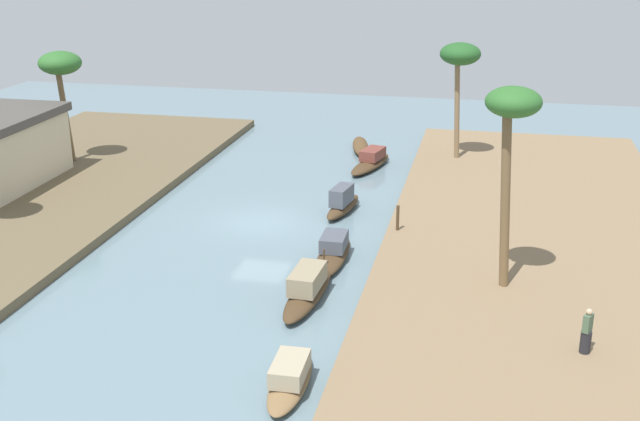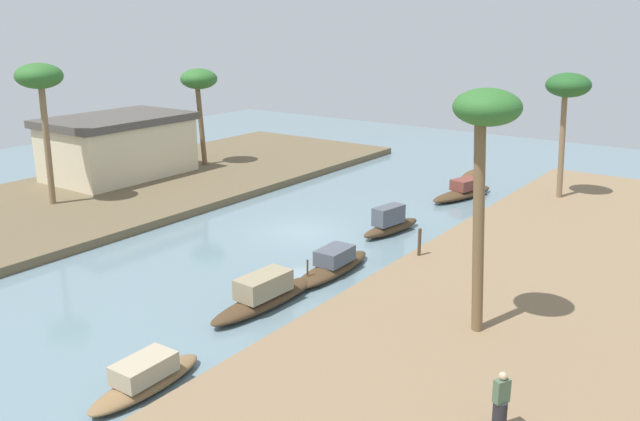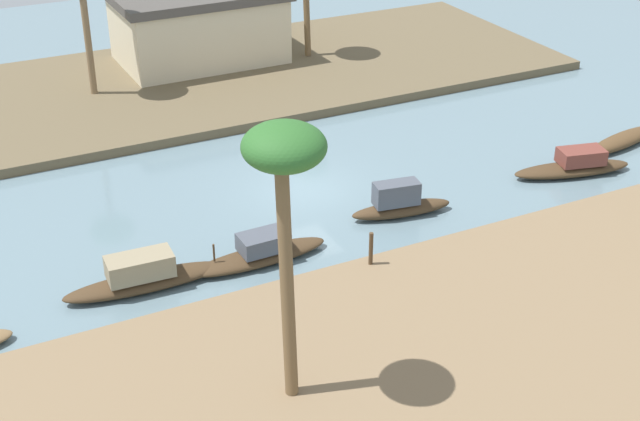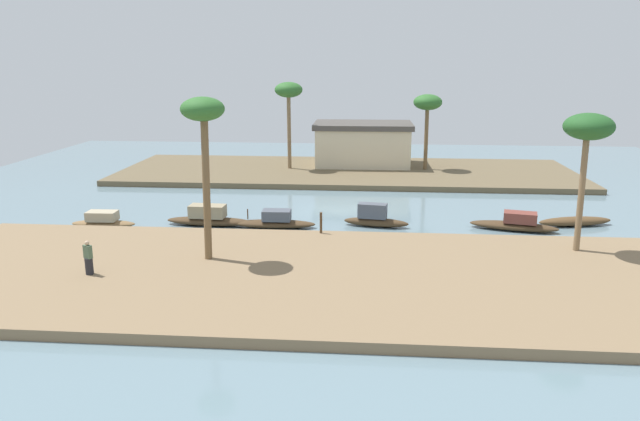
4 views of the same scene
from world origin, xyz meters
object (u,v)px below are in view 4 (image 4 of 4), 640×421
object	(u,v)px
sampan_downstream_large	(575,221)
palm_tree_right_tall	(428,105)
sampan_midstream	(275,221)
palm_tree_right_short	(289,93)
riverside_building	(363,143)
sampan_upstream_small	(375,218)
sampan_with_tall_canopy	(515,224)
palm_tree_left_near	(203,122)
sampan_foreground	(209,218)
mooring_post	(321,223)
palm_tree_left_far	(588,131)
person_on_near_bank	(89,260)
sampan_open_hull	(103,221)

from	to	relation	value
sampan_downstream_large	palm_tree_right_tall	bearing A→B (deg)	102.79
sampan_midstream	palm_tree_right_short	xyz separation A→B (m)	(-1.38, 17.21, 6.48)
palm_tree_right_tall	riverside_building	xyz separation A→B (m)	(-5.43, 1.75, -3.60)
palm_tree_right_short	sampan_downstream_large	bearing A→B (deg)	-38.67
sampan_upstream_small	sampan_with_tall_canopy	distance (m)	8.15
sampan_with_tall_canopy	riverside_building	distance (m)	21.26
sampan_downstream_large	palm_tree_left_near	bearing A→B (deg)	-168.46
sampan_foreground	palm_tree_right_tall	distance (m)	23.48
sampan_downstream_large	palm_tree_right_short	xyz separation A→B (m)	(-19.20, 15.36, 6.59)
mooring_post	palm_tree_left_near	world-z (taller)	palm_tree_left_near
palm_tree_left_far	palm_tree_right_tall	xyz separation A→B (m)	(-5.50, 22.11, -0.40)
sampan_upstream_small	palm_tree_right_tall	xyz separation A→B (m)	(4.47, 17.21, 5.42)
person_on_near_bank	palm_tree_right_short	size ratio (longest dim) A/B	0.21
sampan_midstream	riverside_building	xyz separation A→B (m)	(4.93, 19.69, 1.96)
person_on_near_bank	sampan_upstream_small	bearing A→B (deg)	-113.25
riverside_building	sampan_open_hull	bearing A→B (deg)	-127.11
sampan_open_hull	palm_tree_right_short	xyz separation A→B (m)	(8.78, 17.92, 6.49)
palm_tree_right_short	palm_tree_left_near	bearing A→B (deg)	-91.68
person_on_near_bank	mooring_post	size ratio (longest dim) A/B	1.32
sampan_foreground	palm_tree_left_near	size ratio (longest dim) A/B	0.70
person_on_near_bank	mooring_post	bearing A→B (deg)	-115.74
person_on_near_bank	mooring_post	world-z (taller)	person_on_near_bank
sampan_foreground	sampan_downstream_large	xyz separation A→B (m)	(21.80, 1.67, -0.19)
sampan_upstream_small	palm_tree_left_far	world-z (taller)	palm_tree_left_far
sampan_open_hull	palm_tree_left_far	xyz separation A→B (m)	(26.02, -3.45, 5.96)
sampan_downstream_large	palm_tree_right_short	bearing A→B (deg)	129.26
sampan_downstream_large	palm_tree_left_far	xyz separation A→B (m)	(-1.96, -6.01, 6.06)
palm_tree_left_far	riverside_building	world-z (taller)	palm_tree_left_far
person_on_near_bank	sampan_with_tall_canopy	bearing A→B (deg)	-126.38
sampan_foreground	palm_tree_left_far	bearing A→B (deg)	-9.70
sampan_upstream_small	palm_tree_right_tall	world-z (taller)	palm_tree_right_tall
mooring_post	palm_tree_right_short	xyz separation A→B (m)	(-4.31, 19.56, 5.85)
mooring_post	person_on_near_bank	bearing A→B (deg)	-143.36
sampan_open_hull	sampan_upstream_small	bearing A→B (deg)	3.76
sampan_midstream	sampan_foreground	xyz separation A→B (m)	(-3.99, 0.18, 0.09)
riverside_building	mooring_post	bearing A→B (deg)	-95.81
palm_tree_left_near	palm_tree_right_tall	distance (m)	27.76
mooring_post	sampan_downstream_large	bearing A→B (deg)	15.75
sampan_foreground	riverside_building	world-z (taller)	riverside_building
mooring_post	palm_tree_right_tall	bearing A→B (deg)	69.88
sampan_with_tall_canopy	mooring_post	size ratio (longest dim) A/B	4.38
sampan_midstream	sampan_foreground	distance (m)	3.99
sampan_upstream_small	sampan_open_hull	world-z (taller)	sampan_upstream_small
sampan_with_tall_canopy	person_on_near_bank	bearing A→B (deg)	-140.47
sampan_open_hull	person_on_near_bank	bearing A→B (deg)	-70.45
sampan_upstream_small	riverside_building	size ratio (longest dim) A/B	0.45
sampan_downstream_large	riverside_building	size ratio (longest dim) A/B	0.53
sampan_downstream_large	palm_tree_left_far	distance (m)	8.76
sampan_midstream	riverside_building	bearing A→B (deg)	74.61
palm_tree_left_near	palm_tree_right_short	world-z (taller)	palm_tree_left_near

